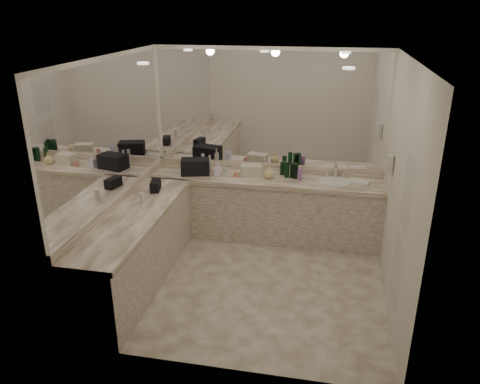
% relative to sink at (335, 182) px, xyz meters
% --- Properties ---
extents(floor, '(3.20, 3.20, 0.00)m').
position_rel_sink_xyz_m(floor, '(-0.95, -1.20, -0.90)').
color(floor, beige).
rests_on(floor, ground).
extents(ceiling, '(3.20, 3.20, 0.00)m').
position_rel_sink_xyz_m(ceiling, '(-0.95, -1.20, 1.71)').
color(ceiling, white).
rests_on(ceiling, floor).
extents(wall_back, '(3.20, 0.02, 2.60)m').
position_rel_sink_xyz_m(wall_back, '(-0.95, 0.30, 0.41)').
color(wall_back, silver).
rests_on(wall_back, floor).
extents(wall_left, '(0.02, 3.00, 2.60)m').
position_rel_sink_xyz_m(wall_left, '(-2.55, -1.20, 0.41)').
color(wall_left, silver).
rests_on(wall_left, floor).
extents(wall_right, '(0.02, 3.00, 2.60)m').
position_rel_sink_xyz_m(wall_right, '(0.65, -1.20, 0.41)').
color(wall_right, silver).
rests_on(wall_right, floor).
extents(vanity_back_base, '(3.20, 0.60, 0.84)m').
position_rel_sink_xyz_m(vanity_back_base, '(-0.95, 0.00, -0.48)').
color(vanity_back_base, silver).
rests_on(vanity_back_base, floor).
extents(vanity_back_top, '(3.20, 0.64, 0.06)m').
position_rel_sink_xyz_m(vanity_back_top, '(-0.95, -0.01, -0.03)').
color(vanity_back_top, '#F0E3CC').
rests_on(vanity_back_top, vanity_back_base).
extents(vanity_left_base, '(0.60, 2.40, 0.84)m').
position_rel_sink_xyz_m(vanity_left_base, '(-2.25, -1.50, -0.48)').
color(vanity_left_base, silver).
rests_on(vanity_left_base, floor).
extents(vanity_left_top, '(0.64, 2.42, 0.06)m').
position_rel_sink_xyz_m(vanity_left_top, '(-2.24, -1.50, -0.03)').
color(vanity_left_top, '#F0E3CC').
rests_on(vanity_left_top, vanity_left_base).
extents(backsplash_back, '(3.20, 0.04, 0.10)m').
position_rel_sink_xyz_m(backsplash_back, '(-0.95, 0.28, 0.05)').
color(backsplash_back, '#F0E3CC').
rests_on(backsplash_back, vanity_back_top).
extents(backsplash_left, '(0.04, 3.00, 0.10)m').
position_rel_sink_xyz_m(backsplash_left, '(-2.53, -1.20, 0.05)').
color(backsplash_left, '#F0E3CC').
rests_on(backsplash_left, vanity_left_top).
extents(mirror_back, '(3.12, 0.01, 1.55)m').
position_rel_sink_xyz_m(mirror_back, '(-0.95, 0.29, 0.88)').
color(mirror_back, white).
rests_on(mirror_back, wall_back).
extents(mirror_left, '(0.01, 2.92, 1.55)m').
position_rel_sink_xyz_m(mirror_left, '(-2.54, -1.20, 0.88)').
color(mirror_left, white).
rests_on(mirror_left, wall_left).
extents(sink, '(0.44, 0.44, 0.03)m').
position_rel_sink_xyz_m(sink, '(0.00, 0.00, 0.00)').
color(sink, white).
rests_on(sink, vanity_back_top).
extents(faucet, '(0.24, 0.16, 0.14)m').
position_rel_sink_xyz_m(faucet, '(0.00, 0.21, 0.07)').
color(faucet, silver).
rests_on(faucet, vanity_back_top).
extents(wall_phone, '(0.06, 0.10, 0.24)m').
position_rel_sink_xyz_m(wall_phone, '(0.61, -0.50, 0.46)').
color(wall_phone, white).
rests_on(wall_phone, wall_right).
extents(door, '(0.02, 0.82, 2.10)m').
position_rel_sink_xyz_m(door, '(0.64, -1.70, 0.16)').
color(door, white).
rests_on(door, wall_right).
extents(black_toiletry_bag, '(0.44, 0.33, 0.22)m').
position_rel_sink_xyz_m(black_toiletry_bag, '(-1.92, -0.05, 0.12)').
color(black_toiletry_bag, black).
rests_on(black_toiletry_bag, vanity_back_top).
extents(black_bag_spill, '(0.16, 0.26, 0.13)m').
position_rel_sink_xyz_m(black_bag_spill, '(-2.25, -0.75, 0.07)').
color(black_bag_spill, black).
rests_on(black_bag_spill, vanity_left_top).
extents(cream_cosmetic_case, '(0.31, 0.24, 0.16)m').
position_rel_sink_xyz_m(cream_cosmetic_case, '(-1.15, 0.02, 0.09)').
color(cream_cosmetic_case, beige).
rests_on(cream_cosmetic_case, vanity_back_top).
extents(hand_towel, '(0.28, 0.22, 0.04)m').
position_rel_sink_xyz_m(hand_towel, '(0.31, 0.00, 0.03)').
color(hand_towel, white).
rests_on(hand_towel, vanity_back_top).
extents(lotion_left, '(0.06, 0.06, 0.14)m').
position_rel_sink_xyz_m(lotion_left, '(-2.25, -1.19, 0.08)').
color(lotion_left, white).
rests_on(lotion_left, vanity_left_top).
extents(soap_bottle_a, '(0.09, 0.09, 0.22)m').
position_rel_sink_xyz_m(soap_bottle_a, '(-1.75, 0.09, 0.11)').
color(soap_bottle_a, beige).
rests_on(soap_bottle_a, vanity_back_top).
extents(soap_bottle_b, '(0.09, 0.10, 0.19)m').
position_rel_sink_xyz_m(soap_bottle_b, '(-1.61, -0.07, 0.10)').
color(soap_bottle_b, white).
rests_on(soap_bottle_b, vanity_back_top).
extents(soap_bottle_c, '(0.16, 0.16, 0.17)m').
position_rel_sink_xyz_m(soap_bottle_c, '(-0.89, -0.04, 0.09)').
color(soap_bottle_c, '#E8D385').
rests_on(soap_bottle_c, vanity_back_top).
extents(green_bottle_0, '(0.07, 0.07, 0.20)m').
position_rel_sink_xyz_m(green_bottle_0, '(-0.58, 0.06, 0.11)').
color(green_bottle_0, '#114222').
rests_on(green_bottle_0, vanity_back_top).
extents(green_bottle_1, '(0.07, 0.07, 0.18)m').
position_rel_sink_xyz_m(green_bottle_1, '(-0.55, 0.12, 0.10)').
color(green_bottle_1, '#114222').
rests_on(green_bottle_1, vanity_back_top).
extents(green_bottle_2, '(0.07, 0.07, 0.21)m').
position_rel_sink_xyz_m(green_bottle_2, '(-0.54, 0.04, 0.11)').
color(green_bottle_2, '#114222').
rests_on(green_bottle_2, vanity_back_top).
extents(green_bottle_3, '(0.07, 0.07, 0.18)m').
position_rel_sink_xyz_m(green_bottle_3, '(-0.73, 0.16, 0.10)').
color(green_bottle_3, '#114222').
rests_on(green_bottle_3, vanity_back_top).
extents(green_bottle_4, '(0.07, 0.07, 0.22)m').
position_rel_sink_xyz_m(green_bottle_4, '(-0.66, 0.06, 0.11)').
color(green_bottle_4, '#114222').
rests_on(green_bottle_4, vanity_back_top).
extents(amenity_bottle_0, '(0.04, 0.04, 0.12)m').
position_rel_sink_xyz_m(amenity_bottle_0, '(-1.85, 0.12, 0.07)').
color(amenity_bottle_0, silver).
rests_on(amenity_bottle_0, vanity_back_top).
extents(amenity_bottle_1, '(0.06, 0.06, 0.06)m').
position_rel_sink_xyz_m(amenity_bottle_1, '(-1.53, 0.11, 0.04)').
color(amenity_bottle_1, silver).
rests_on(amenity_bottle_1, vanity_back_top).
extents(amenity_bottle_2, '(0.04, 0.04, 0.12)m').
position_rel_sink_xyz_m(amenity_bottle_2, '(-1.02, 0.14, 0.07)').
color(amenity_bottle_2, white).
rests_on(amenity_bottle_2, vanity_back_top).
extents(amenity_bottle_3, '(0.07, 0.07, 0.15)m').
position_rel_sink_xyz_m(amenity_bottle_3, '(-0.47, -0.02, 0.08)').
color(amenity_bottle_3, '#9966B2').
rests_on(amenity_bottle_3, vanity_back_top).
extents(amenity_bottle_4, '(0.05, 0.05, 0.15)m').
position_rel_sink_xyz_m(amenity_bottle_4, '(-1.78, -0.00, 0.08)').
color(amenity_bottle_4, white).
rests_on(amenity_bottle_4, vanity_back_top).
extents(amenity_bottle_5, '(0.06, 0.06, 0.06)m').
position_rel_sink_xyz_m(amenity_bottle_5, '(-1.34, -0.06, 0.04)').
color(amenity_bottle_5, '#E57F66').
rests_on(amenity_bottle_5, vanity_back_top).
extents(amenity_bottle_6, '(0.05, 0.05, 0.14)m').
position_rel_sink_xyz_m(amenity_bottle_6, '(-1.82, -0.02, 0.08)').
color(amenity_bottle_6, '#E0B28C').
rests_on(amenity_bottle_6, vanity_back_top).
extents(amenity_bottle_7, '(0.05, 0.05, 0.14)m').
position_rel_sink_xyz_m(amenity_bottle_7, '(-1.95, 0.14, 0.08)').
color(amenity_bottle_7, white).
rests_on(amenity_bottle_7, vanity_back_top).
extents(amenity_bottle_8, '(0.05, 0.05, 0.06)m').
position_rel_sink_xyz_m(amenity_bottle_8, '(-1.78, 0.13, 0.04)').
color(amenity_bottle_8, '#9966B2').
rests_on(amenity_bottle_8, vanity_back_top).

